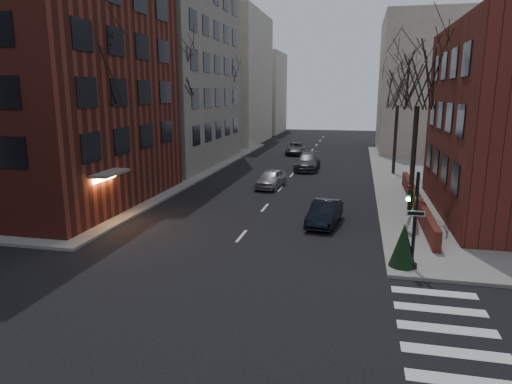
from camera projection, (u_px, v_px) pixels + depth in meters
ground at (128, 374)px, 11.94m from camera, size 160.00×160.00×0.00m
sidewalk_far_left at (11, 163)px, 46.70m from camera, size 44.00×44.00×0.15m
building_left_brick at (23, 63)px, 29.03m from camera, size 15.00×15.00×18.00m
building_left_tan at (129, 22)px, 44.95m from camera, size 18.00×18.00×28.00m
low_wall_right at (417, 202)px, 27.92m from camera, size 0.35×16.00×1.00m
building_distant_la at (214, 79)px, 65.62m from camera, size 14.00×16.00×18.00m
building_distant_ra at (441, 85)px, 54.67m from camera, size 14.00×14.00×16.00m
building_distant_lb at (254, 93)px, 81.82m from camera, size 10.00×12.00×14.00m
traffic_signal at (413, 227)px, 18.41m from camera, size 0.76×0.44×4.00m
tree_left_a at (96, 69)px, 25.33m from camera, size 4.18×4.18×10.26m
tree_left_b at (178, 70)px, 36.68m from camera, size 4.40×4.40×10.80m
tree_left_c at (227, 84)px, 50.21m from camera, size 3.96×3.96×9.72m
tree_right_a at (419, 77)px, 25.49m from camera, size 3.96×3.96×9.72m
tree_right_b at (399, 88)px, 38.93m from camera, size 3.74×3.74×9.18m
streetlamp_near at (167, 133)px, 33.74m from camera, size 0.36×0.36×6.28m
streetlamp_far at (237, 118)px, 52.80m from camera, size 0.36×0.36×6.28m
parked_sedan at (325, 213)px, 25.25m from camera, size 1.91×4.20×1.34m
car_lane_silver at (271, 179)px, 35.08m from camera, size 2.09×4.25×1.39m
car_lane_gray at (307, 162)px, 43.07m from camera, size 2.19×5.33×1.55m
car_lane_far at (296, 148)px, 53.84m from camera, size 2.74×5.16×1.38m
sandwich_board at (412, 224)px, 23.21m from camera, size 0.63×0.73×0.98m
evergreen_shrub at (403, 245)px, 18.77m from camera, size 1.17×1.17×1.85m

